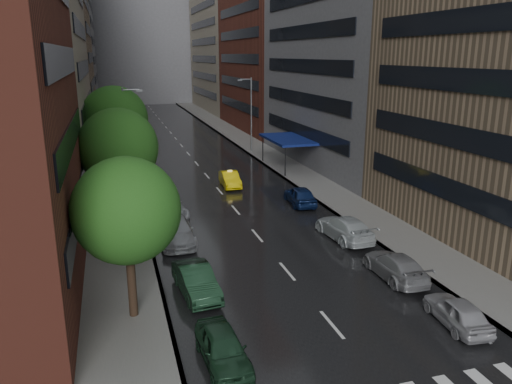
% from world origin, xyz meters
% --- Properties ---
extents(ground, '(220.00, 220.00, 0.00)m').
position_xyz_m(ground, '(0.00, 0.00, 0.00)').
color(ground, gray).
rests_on(ground, ground).
extents(road, '(14.00, 140.00, 0.01)m').
position_xyz_m(road, '(0.00, 50.00, 0.01)').
color(road, black).
rests_on(road, ground).
extents(sidewalk_left, '(4.00, 140.00, 0.15)m').
position_xyz_m(sidewalk_left, '(-9.00, 50.00, 0.07)').
color(sidewalk_left, gray).
rests_on(sidewalk_left, ground).
extents(sidewalk_right, '(4.00, 140.00, 0.15)m').
position_xyz_m(sidewalk_right, '(9.00, 50.00, 0.07)').
color(sidewalk_right, gray).
rests_on(sidewalk_right, ground).
extents(buildings_left, '(8.00, 108.00, 38.00)m').
position_xyz_m(buildings_left, '(-15.00, 58.79, 15.99)').
color(buildings_left, maroon).
rests_on(buildings_left, ground).
extents(buildings_right, '(8.05, 109.10, 36.00)m').
position_xyz_m(buildings_right, '(15.00, 56.70, 15.03)').
color(buildings_right, '#937A5B').
rests_on(buildings_right, ground).
extents(building_far, '(40.00, 14.00, 32.00)m').
position_xyz_m(building_far, '(0.00, 118.00, 16.00)').
color(building_far, slate).
rests_on(building_far, ground).
extents(tree_near, '(4.80, 4.80, 7.65)m').
position_xyz_m(tree_near, '(-8.60, 7.18, 5.23)').
color(tree_near, '#382619').
rests_on(tree_near, ground).
extents(tree_mid, '(5.33, 5.33, 8.49)m').
position_xyz_m(tree_mid, '(-8.60, 19.76, 5.81)').
color(tree_mid, '#382619').
rests_on(tree_mid, ground).
extents(tree_far, '(5.82, 5.82, 9.28)m').
position_xyz_m(tree_far, '(-8.60, 31.17, 6.35)').
color(tree_far, '#382619').
rests_on(tree_far, ground).
extents(taxi, '(1.68, 4.32, 1.40)m').
position_xyz_m(taxi, '(1.27, 29.22, 0.70)').
color(taxi, yellow).
rests_on(taxi, ground).
extents(parked_cars_left, '(3.06, 35.83, 1.54)m').
position_xyz_m(parked_cars_left, '(-5.40, 19.33, 0.74)').
color(parked_cars_left, '#1A3924').
rests_on(parked_cars_left, ground).
extents(parked_cars_right, '(2.52, 23.95, 1.55)m').
position_xyz_m(parked_cars_right, '(5.40, 12.47, 0.74)').
color(parked_cars_right, '#A3A2A8').
rests_on(parked_cars_right, ground).
extents(street_lamp_left, '(1.74, 0.22, 9.00)m').
position_xyz_m(street_lamp_left, '(-7.72, 30.00, 4.89)').
color(street_lamp_left, gray).
rests_on(street_lamp_left, sidewalk_left).
extents(street_lamp_right, '(1.74, 0.22, 9.00)m').
position_xyz_m(street_lamp_right, '(7.72, 45.00, 4.89)').
color(street_lamp_right, gray).
rests_on(street_lamp_right, sidewalk_right).
extents(awning, '(4.00, 8.00, 3.12)m').
position_xyz_m(awning, '(8.98, 35.00, 3.13)').
color(awning, navy).
rests_on(awning, sidewalk_right).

